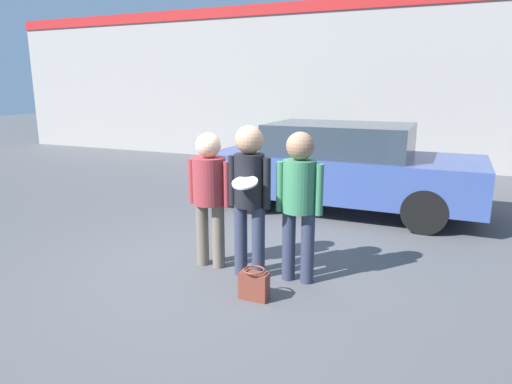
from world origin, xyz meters
The scene contains 8 objects.
ground_plane centered at (0.00, 0.00, 0.00)m, with size 56.00×56.00×0.00m, color #4C4C4F.
storefront_building centered at (0.00, 7.82, 2.21)m, with size 24.00×0.22×4.36m.
person_left centered at (-0.25, -0.12, 0.97)m, with size 0.56×0.39×1.63m.
person_middle_with_frisbee centered at (0.31, -0.21, 1.04)m, with size 0.51×0.55×1.73m.
person_right centered at (0.87, -0.12, 1.00)m, with size 0.53×0.36×1.68m.
parked_car_near centered at (0.61, 3.08, 0.77)m, with size 4.56×1.91×1.51m.
shrub centered at (-1.99, 7.11, 0.53)m, with size 1.05×1.05×1.05m.
handbag centered at (0.60, -0.74, 0.16)m, with size 0.30×0.23×0.33m.
Camera 1 is at (2.36, -4.71, 2.15)m, focal length 32.00 mm.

